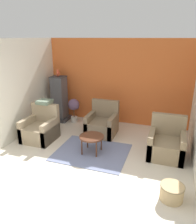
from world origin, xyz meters
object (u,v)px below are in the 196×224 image
Objects in this scene: armchair_right at (166,144)px; parrot at (58,73)px; birdcage at (59,100)px; wicker_basket at (172,192)px; armchair_left at (41,129)px; coffee_table at (92,138)px; potted_plant at (74,107)px; armchair_middle at (102,124)px.

parrot reaches higher than armchair_right.
parrot reaches higher than birdcage.
parrot reaches higher than wicker_basket.
armchair_left is 3.34m from armchair_right.
armchair_left is at bearing 171.80° from coffee_table.
birdcage is at bearing 175.75° from potted_plant.
parrot reaches higher than potted_plant.
wicker_basket is (3.51, -1.32, -0.14)m from armchair_left.
armchair_middle is at bearing -26.35° from potted_plant.
armchair_left is at bearing -148.68° from armchair_middle.
coffee_table is at bearing 150.29° from wicker_basket.
birdcage is at bearing 160.01° from armchair_middle.
armchair_right is at bearing -20.77° from armchair_middle.
armchair_middle is (-1.83, 0.70, 0.00)m from armchair_right.
wicker_basket is at bearing -29.71° from coffee_table.
birdcage reaches higher than armchair_left.
coffee_table is at bearing -53.31° from potted_plant.
armchair_middle is 0.64× the size of birdcage.
armchair_left is 1.20× the size of potted_plant.
armchair_left is at bearing -101.80° from potted_plant.
armchair_middle is (1.50, 0.91, 0.00)m from armchair_left.
coffee_table is 1.79m from armchair_right.
potted_plant is at bearing 153.65° from armchair_middle.
armchair_left is (-1.60, 0.23, -0.10)m from coffee_table.
armchair_right is at bearing 96.57° from wicker_basket.
armchair_left is at bearing -81.66° from birdcage.
birdcage is at bearing 98.34° from armchair_left.
armchair_right reaches higher than coffee_table.
birdcage is 3.59× the size of wicker_basket.
birdcage is at bearing 142.58° from wicker_basket.
birdcage is 0.57m from potted_plant.
armchair_right is 1.00× the size of armchair_middle.
armchair_middle is 2.26m from parrot.
armchair_middle is at bearing 31.32° from armchair_left.
parrot is (-1.83, 1.77, 1.21)m from coffee_table.
armchair_middle is 4.10× the size of parrot.
birdcage is 0.90m from parrot.
armchair_middle is at bearing -20.05° from parrot.
coffee_table is 1.43× the size of wicker_basket.
birdcage reaches higher than wicker_basket.
armchair_right is 3.29m from potted_plant.
armchair_middle is at bearing -19.99° from birdcage.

